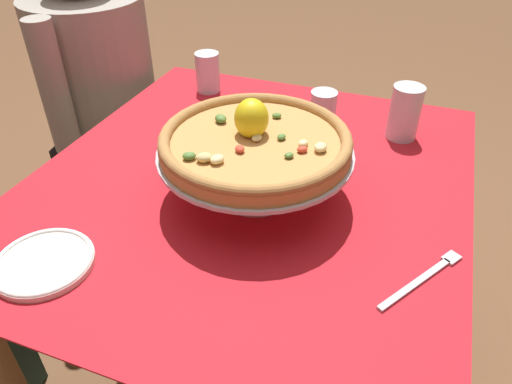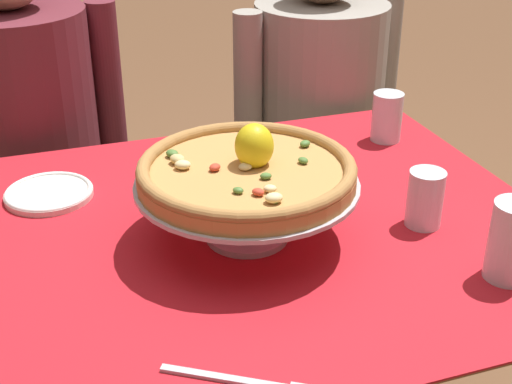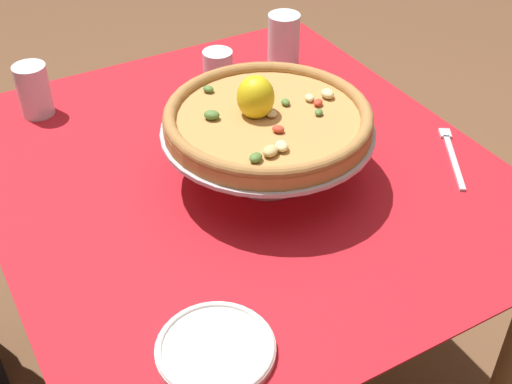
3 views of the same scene
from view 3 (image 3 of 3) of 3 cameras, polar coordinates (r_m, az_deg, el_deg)
The scene contains 8 objects.
dining_table at distance 1.43m, azimuth -1.40°, elevation -1.53°, with size 1.07×0.96×0.72m.
pizza_stand at distance 1.28m, azimuth 0.99°, elevation 4.46°, with size 0.40×0.40×0.11m.
pizza at distance 1.26m, azimuth 0.96°, elevation 6.28°, with size 0.39×0.39×0.10m.
water_glass_side_right at distance 1.58m, azimuth -3.18°, elevation 9.68°, with size 0.07×0.07×0.11m.
water_glass_front_right at distance 1.69m, azimuth 2.32°, elevation 12.17°, with size 0.08×0.08×0.14m.
water_glass_back_right at distance 1.58m, azimuth -18.09°, elevation 7.86°, with size 0.07×0.07×0.12m.
side_plate at distance 1.02m, azimuth -3.42°, elevation -12.96°, with size 0.18×0.18×0.02m.
dinner_fork at distance 1.45m, azimuth 16.09°, elevation 3.05°, with size 0.19×0.13×0.01m.
Camera 3 is at (-0.97, 0.51, 1.53)m, focal length 47.68 mm.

